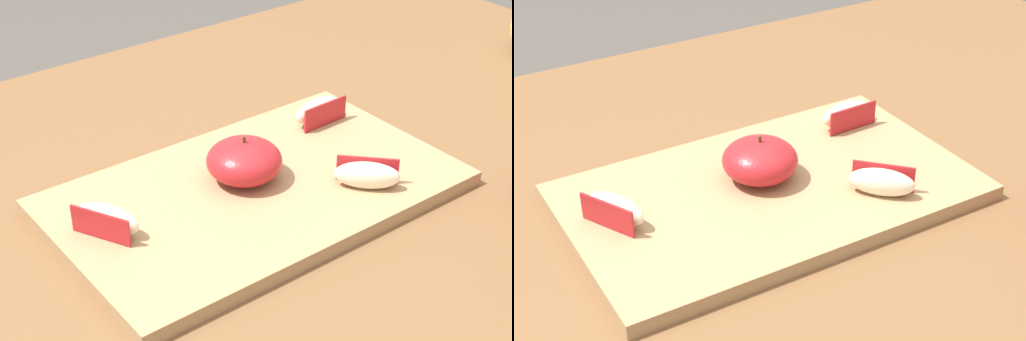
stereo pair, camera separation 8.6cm
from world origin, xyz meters
TOP-DOWN VIEW (x-y plane):
  - dining_table at (0.00, 0.00)m, footprint 1.49×0.92m
  - cutting_board at (0.03, -0.00)m, footprint 0.44×0.26m
  - apple_half_skin_up at (0.03, 0.02)m, footprint 0.08×0.08m
  - apple_wedge_right at (0.18, 0.07)m, footprint 0.07×0.03m
  - apple_wedge_near_knife at (-0.14, 0.02)m, footprint 0.05×0.07m
  - apple_wedge_front at (0.12, -0.08)m, footprint 0.07×0.07m

SIDE VIEW (x-z plane):
  - dining_table at x=0.00m, z-range 0.29..1.05m
  - cutting_board at x=0.03m, z-range 0.77..0.78m
  - apple_wedge_right at x=0.18m, z-range 0.78..0.81m
  - apple_wedge_near_knife at x=-0.14m, z-range 0.78..0.81m
  - apple_wedge_front at x=0.12m, z-range 0.78..0.81m
  - apple_half_skin_up at x=0.03m, z-range 0.78..0.83m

